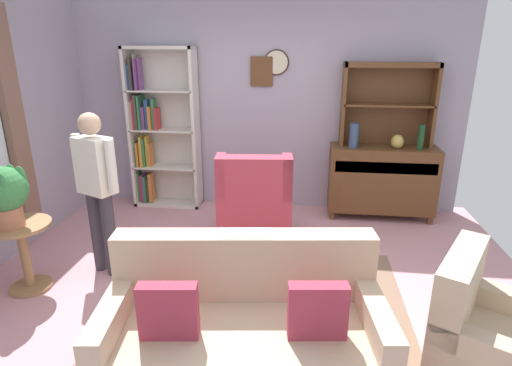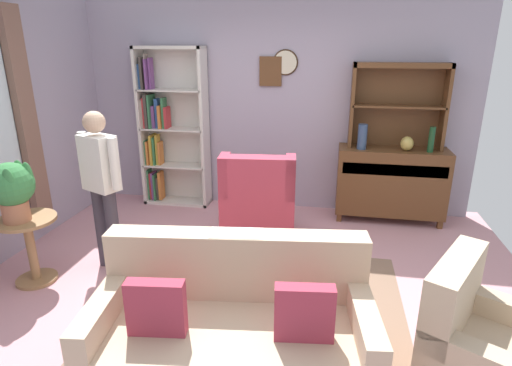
{
  "view_description": "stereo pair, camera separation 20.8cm",
  "coord_description": "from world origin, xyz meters",
  "px_view_note": "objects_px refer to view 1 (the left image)",
  "views": [
    {
      "loc": [
        0.53,
        -3.27,
        2.13
      ],
      "look_at": [
        0.1,
        0.2,
        0.95
      ],
      "focal_mm": 29.13,
      "sensor_mm": 36.0,
      "label": 1
    },
    {
      "loc": [
        0.74,
        -3.24,
        2.13
      ],
      "look_at": [
        0.1,
        0.2,
        0.95
      ],
      "focal_mm": 29.13,
      "sensor_mm": 36.0,
      "label": 2
    }
  ],
  "objects_px": {
    "sideboard": "(381,179)",
    "bottle_wine": "(421,137)",
    "vase_tall": "(354,135)",
    "armchair_floral": "(493,347)",
    "vase_round": "(397,142)",
    "couch_floral": "(244,332)",
    "bookshelf": "(158,130)",
    "plant_stand": "(24,249)",
    "person_reading": "(97,184)",
    "sideboard_hutch": "(388,93)",
    "wingback_chair": "(255,210)",
    "potted_plant_large": "(5,192)"
  },
  "relations": [
    {
      "from": "vase_tall",
      "to": "armchair_floral",
      "type": "relative_size",
      "value": 0.29
    },
    {
      "from": "plant_stand",
      "to": "bookshelf",
      "type": "bearing_deg",
      "value": 77.05
    },
    {
      "from": "potted_plant_large",
      "to": "wingback_chair",
      "type": "bearing_deg",
      "value": 32.26
    },
    {
      "from": "wingback_chair",
      "to": "potted_plant_large",
      "type": "relative_size",
      "value": 1.98
    },
    {
      "from": "vase_round",
      "to": "person_reading",
      "type": "height_order",
      "value": "person_reading"
    },
    {
      "from": "bookshelf",
      "to": "bottle_wine",
      "type": "height_order",
      "value": "bookshelf"
    },
    {
      "from": "armchair_floral",
      "to": "couch_floral",
      "type": "bearing_deg",
      "value": -177.19
    },
    {
      "from": "bookshelf",
      "to": "vase_tall",
      "type": "bearing_deg",
      "value": -3.76
    },
    {
      "from": "sideboard",
      "to": "sideboard_hutch",
      "type": "bearing_deg",
      "value": 90.0
    },
    {
      "from": "plant_stand",
      "to": "person_reading",
      "type": "height_order",
      "value": "person_reading"
    },
    {
      "from": "vase_round",
      "to": "plant_stand",
      "type": "height_order",
      "value": "vase_round"
    },
    {
      "from": "armchair_floral",
      "to": "vase_tall",
      "type": "bearing_deg",
      "value": 103.94
    },
    {
      "from": "armchair_floral",
      "to": "person_reading",
      "type": "height_order",
      "value": "person_reading"
    },
    {
      "from": "person_reading",
      "to": "bottle_wine",
      "type": "bearing_deg",
      "value": 26.83
    },
    {
      "from": "sideboard_hutch",
      "to": "couch_floral",
      "type": "height_order",
      "value": "sideboard_hutch"
    },
    {
      "from": "bottle_wine",
      "to": "armchair_floral",
      "type": "distance_m",
      "value": 2.81
    },
    {
      "from": "sideboard",
      "to": "vase_round",
      "type": "bearing_deg",
      "value": -27.17
    },
    {
      "from": "bookshelf",
      "to": "sideboard",
      "type": "relative_size",
      "value": 1.62
    },
    {
      "from": "vase_round",
      "to": "plant_stand",
      "type": "xyz_separation_m",
      "value": [
        -3.54,
        -2.04,
        -0.61
      ]
    },
    {
      "from": "bookshelf",
      "to": "couch_floral",
      "type": "relative_size",
      "value": 1.11
    },
    {
      "from": "person_reading",
      "to": "sideboard",
      "type": "bearing_deg",
      "value": 31.23
    },
    {
      "from": "vase_round",
      "to": "plant_stand",
      "type": "relative_size",
      "value": 0.27
    },
    {
      "from": "wingback_chair",
      "to": "vase_tall",
      "type": "bearing_deg",
      "value": 37.76
    },
    {
      "from": "person_reading",
      "to": "vase_tall",
      "type": "bearing_deg",
      "value": 33.81
    },
    {
      "from": "sideboard_hutch",
      "to": "bottle_wine",
      "type": "bearing_deg",
      "value": -26.96
    },
    {
      "from": "sideboard",
      "to": "couch_floral",
      "type": "relative_size",
      "value": 0.69
    },
    {
      "from": "sideboard",
      "to": "potted_plant_large",
      "type": "distance_m",
      "value": 4.09
    },
    {
      "from": "bookshelf",
      "to": "bottle_wine",
      "type": "relative_size",
      "value": 7.03
    },
    {
      "from": "vase_tall",
      "to": "couch_floral",
      "type": "distance_m",
      "value": 3.03
    },
    {
      "from": "bookshelf",
      "to": "potted_plant_large",
      "type": "bearing_deg",
      "value": -103.27
    },
    {
      "from": "sideboard",
      "to": "vase_tall",
      "type": "relative_size",
      "value": 4.32
    },
    {
      "from": "sideboard",
      "to": "armchair_floral",
      "type": "relative_size",
      "value": 1.24
    },
    {
      "from": "sideboard_hutch",
      "to": "person_reading",
      "type": "height_order",
      "value": "sideboard_hutch"
    },
    {
      "from": "vase_round",
      "to": "couch_floral",
      "type": "relative_size",
      "value": 0.09
    },
    {
      "from": "bookshelf",
      "to": "sideboard",
      "type": "height_order",
      "value": "bookshelf"
    },
    {
      "from": "vase_round",
      "to": "armchair_floral",
      "type": "xyz_separation_m",
      "value": [
        0.15,
        -2.72,
        -0.72
      ]
    },
    {
      "from": "bookshelf",
      "to": "couch_floral",
      "type": "xyz_separation_m",
      "value": [
        1.59,
        -2.95,
        -0.73
      ]
    },
    {
      "from": "person_reading",
      "to": "couch_floral",
      "type": "bearing_deg",
      "value": -36.43
    },
    {
      "from": "bookshelf",
      "to": "sideboard_hutch",
      "type": "xyz_separation_m",
      "value": [
        2.91,
        0.02,
        0.52
      ]
    },
    {
      "from": "vase_tall",
      "to": "bottle_wine",
      "type": "bearing_deg",
      "value": -0.66
    },
    {
      "from": "vase_round",
      "to": "person_reading",
      "type": "distance_m",
      "value": 3.42
    },
    {
      "from": "vase_round",
      "to": "wingback_chair",
      "type": "height_order",
      "value": "vase_round"
    },
    {
      "from": "sideboard_hutch",
      "to": "wingback_chair",
      "type": "xyz_separation_m",
      "value": [
        -1.5,
        -1.05,
        -1.18
      ]
    },
    {
      "from": "wingback_chair",
      "to": "person_reading",
      "type": "distance_m",
      "value": 1.66
    },
    {
      "from": "sideboard",
      "to": "potted_plant_large",
      "type": "xyz_separation_m",
      "value": [
        -3.44,
        -2.16,
        0.44
      ]
    },
    {
      "from": "sideboard",
      "to": "bottle_wine",
      "type": "relative_size",
      "value": 4.35
    },
    {
      "from": "bookshelf",
      "to": "sideboard_hutch",
      "type": "bearing_deg",
      "value": 0.47
    },
    {
      "from": "bookshelf",
      "to": "person_reading",
      "type": "bearing_deg",
      "value": -88.22
    },
    {
      "from": "potted_plant_large",
      "to": "vase_round",
      "type": "bearing_deg",
      "value": 30.43
    },
    {
      "from": "bookshelf",
      "to": "wingback_chair",
      "type": "xyz_separation_m",
      "value": [
        1.41,
        -1.02,
        -0.66
      ]
    }
  ]
}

